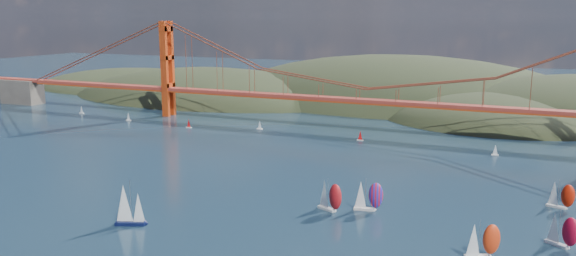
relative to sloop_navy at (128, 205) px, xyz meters
The scene contains 14 objects.
headlands 261.50m from the sloop_navy, 74.13° to the left, with size 725.00×225.00×96.00m.
bridge 156.85m from the sloop_navy, 80.83° to the left, with size 552.00×12.00×55.00m.
sloop_navy is the anchor object (origin of this frame).
racer_0 58.42m from the sloop_navy, 35.08° to the left, with size 9.01×6.29×10.10m.
racer_1 94.25m from the sloop_navy, ahead, with size 8.66×6.23×9.73m.
racer_2 115.20m from the sloop_navy, 15.80° to the left, with size 8.44×6.92×9.68m.
racer_3 128.61m from the sloop_navy, 29.62° to the left, with size 8.03×4.94×8.99m.
racer_rwb 69.83m from the sloop_navy, 33.32° to the left, with size 8.95×4.56×10.06m.
distant_boat_0 200.90m from the sloop_navy, 136.81° to the left, with size 3.00×2.00×4.70m.
distant_boat_1 167.08m from the sloop_navy, 129.01° to the left, with size 3.00×2.00×4.70m.
distant_boat_2 139.86m from the sloop_navy, 116.41° to the left, with size 3.00×2.00×4.70m.
distant_boat_3 139.11m from the sloop_navy, 100.88° to the left, with size 3.00×2.00×4.70m.
distant_boat_8 154.53m from the sloop_navy, 54.60° to the left, with size 3.00×2.00×4.70m.
distant_boat_9 134.69m from the sloop_navy, 77.51° to the left, with size 3.00×2.00×4.70m.
Camera 1 is at (73.85, -92.14, 57.77)m, focal length 35.00 mm.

